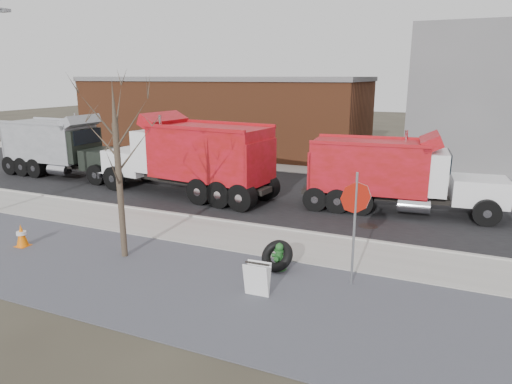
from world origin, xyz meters
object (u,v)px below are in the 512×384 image
at_px(fire_hydrant, 279,258).
at_px(truck_tire, 277,256).
at_px(sandwich_board, 257,279).
at_px(dump_truck_red_a, 393,172).
at_px(dump_truck_red_b, 190,155).
at_px(dump_truck_grey, 62,145).
at_px(stop_sign, 355,210).

height_order(fire_hydrant, truck_tire, truck_tire).
bearing_deg(sandwich_board, fire_hydrant, 89.94).
distance_m(dump_truck_red_a, dump_truck_red_b, 8.77).
xyz_separation_m(fire_hydrant, dump_truck_grey, (-15.13, 6.94, 1.32)).
xyz_separation_m(truck_tire, dump_truck_grey, (-15.06, 6.95, 1.27)).
xyz_separation_m(stop_sign, sandwich_board, (-1.99, -1.56, -1.56)).
relative_size(truck_tire, dump_truck_grey, 0.15).
bearing_deg(stop_sign, truck_tire, 162.97).
xyz_separation_m(truck_tire, dump_truck_red_a, (2.12, 7.19, 1.20)).
bearing_deg(sandwich_board, dump_truck_red_b, 128.21).
bearing_deg(dump_truck_grey, stop_sign, -22.18).
height_order(stop_sign, dump_truck_red_b, dump_truck_red_b).
bearing_deg(dump_truck_red_a, sandwich_board, -108.38).
bearing_deg(stop_sign, sandwich_board, -155.29).
bearing_deg(dump_truck_red_a, dump_truck_grey, 175.04).
bearing_deg(fire_hydrant, sandwich_board, -82.70).
distance_m(dump_truck_red_a, dump_truck_grey, 17.19).
relative_size(truck_tire, dump_truck_red_b, 0.13).
bearing_deg(dump_truck_red_a, truck_tire, -112.20).
distance_m(fire_hydrant, sandwich_board, 1.71).
bearing_deg(stop_sign, dump_truck_red_b, 130.70).
height_order(truck_tire, stop_sign, stop_sign).
distance_m(sandwich_board, dump_truck_grey, 17.53).
height_order(fire_hydrant, stop_sign, stop_sign).
bearing_deg(stop_sign, dump_truck_red_a, 76.49).
height_order(truck_tire, dump_truck_grey, dump_truck_grey).
distance_m(truck_tire, dump_truck_grey, 16.64).
relative_size(truck_tire, stop_sign, 0.37).
distance_m(fire_hydrant, stop_sign, 2.65).
bearing_deg(dump_truck_red_b, truck_tire, 143.55).
relative_size(fire_hydrant, dump_truck_red_a, 0.10).
xyz_separation_m(dump_truck_red_b, dump_truck_grey, (-8.48, 0.80, -0.17)).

